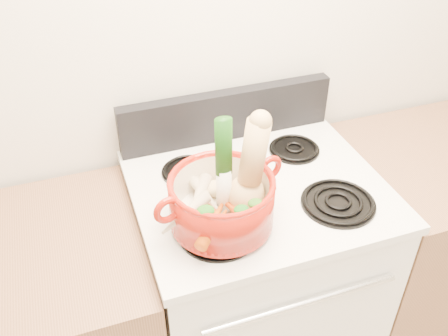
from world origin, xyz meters
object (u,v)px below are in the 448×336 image
object	(u,v)px
squash	(247,167)
leek	(224,166)
dutch_oven	(222,202)
stove_body	(253,288)

from	to	relation	value
squash	leek	world-z (taller)	leek
dutch_oven	stove_body	bearing A→B (deg)	23.93
dutch_oven	leek	world-z (taller)	leek
stove_body	leek	bearing A→B (deg)	-143.40
stove_body	leek	xyz separation A→B (m)	(-0.16, -0.12, 0.69)
squash	leek	size ratio (longest dim) A/B	0.92
dutch_oven	squash	xyz separation A→B (m)	(0.07, 0.00, 0.10)
stove_body	squash	xyz separation A→B (m)	(-0.10, -0.13, 0.68)
stove_body	leek	size ratio (longest dim) A/B	3.02
stove_body	dutch_oven	world-z (taller)	dutch_oven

